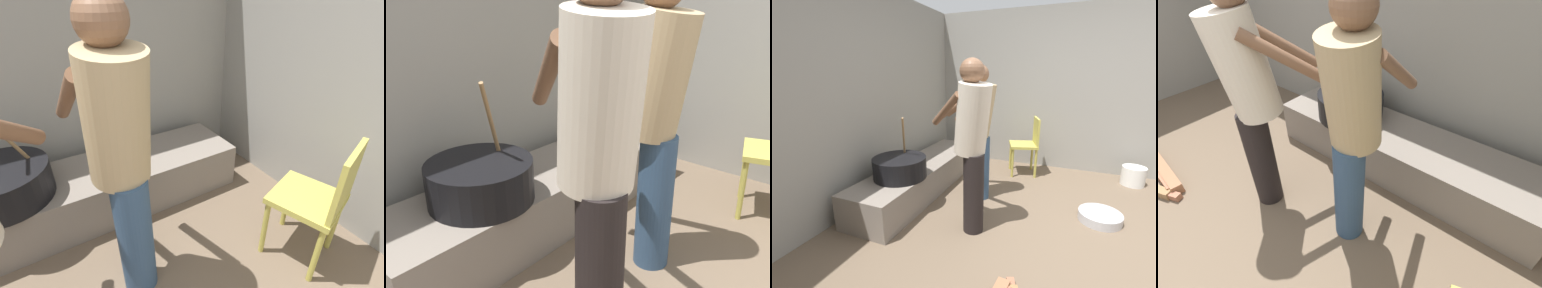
% 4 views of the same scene
% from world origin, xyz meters
% --- Properties ---
extents(block_enclosure_rear, '(5.08, 0.20, 2.50)m').
position_xyz_m(block_enclosure_rear, '(0.00, 2.48, 1.25)').
color(block_enclosure_rear, gray).
rests_on(block_enclosure_rear, ground_plane).
extents(hearth_ledge, '(2.40, 0.60, 0.38)m').
position_xyz_m(hearth_ledge, '(0.77, 1.96, 0.19)').
color(hearth_ledge, slate).
rests_on(hearth_ledge, ground_plane).
extents(cooking_pot_main, '(0.59, 0.59, 0.69)m').
position_xyz_m(cooking_pot_main, '(0.23, 1.93, 0.50)').
color(cooking_pot_main, black).
rests_on(cooking_pot_main, hearth_ledge).
extents(cook_in_cream_shirt, '(0.65, 0.74, 1.66)m').
position_xyz_m(cook_in_cream_shirt, '(0.14, 1.03, 0.96)').
color(cook_in_cream_shirt, black).
rests_on(cook_in_cream_shirt, ground_plane).
extents(cook_in_tan_shirt, '(0.38, 0.69, 1.63)m').
position_xyz_m(cook_in_tan_shirt, '(0.83, 1.19, 0.93)').
color(cook_in_tan_shirt, navy).
rests_on(cook_in_tan_shirt, ground_plane).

